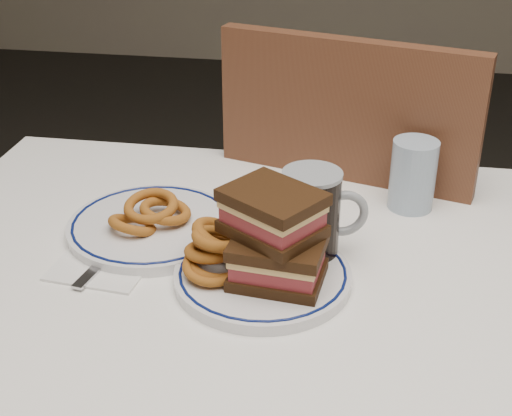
% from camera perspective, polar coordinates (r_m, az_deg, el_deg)
% --- Properties ---
extents(dining_table, '(1.27, 0.87, 0.75)m').
position_cam_1_polar(dining_table, '(1.05, 4.54, -10.77)').
color(dining_table, white).
rests_on(dining_table, floor).
extents(chair_far, '(0.57, 0.57, 1.00)m').
position_cam_1_polar(chair_far, '(1.50, 8.01, -2.66)').
color(chair_far, '#462516').
rests_on(chair_far, floor).
extents(main_plate, '(0.25, 0.25, 0.02)m').
position_cam_1_polar(main_plate, '(0.99, 0.53, -5.40)').
color(main_plate, silver).
rests_on(main_plate, dining_table).
extents(reuben_sandwich, '(0.15, 0.15, 0.13)m').
position_cam_1_polar(reuben_sandwich, '(0.94, 1.55, -2.31)').
color(reuben_sandwich, black).
rests_on(reuben_sandwich, main_plate).
extents(onion_rings_main, '(0.09, 0.12, 0.08)m').
position_cam_1_polar(onion_rings_main, '(0.98, -3.23, -3.33)').
color(onion_rings_main, brown).
rests_on(onion_rings_main, main_plate).
extents(ketchup_ramekin, '(0.06, 0.06, 0.04)m').
position_cam_1_polar(ketchup_ramekin, '(1.06, 0.61, -1.17)').
color(ketchup_ramekin, white).
rests_on(ketchup_ramekin, main_plate).
extents(beer_mug, '(0.12, 0.08, 0.14)m').
position_cam_1_polar(beer_mug, '(1.01, 4.56, -0.67)').
color(beer_mug, black).
rests_on(beer_mug, dining_table).
extents(water_glass, '(0.07, 0.07, 0.12)m').
position_cam_1_polar(water_glass, '(1.18, 12.45, 2.61)').
color(water_glass, '#94A9BF').
rests_on(water_glass, dining_table).
extents(far_plate, '(0.26, 0.26, 0.02)m').
position_cam_1_polar(far_plate, '(1.11, -8.34, -1.44)').
color(far_plate, silver).
rests_on(far_plate, dining_table).
extents(onion_rings_far, '(0.12, 0.11, 0.06)m').
position_cam_1_polar(onion_rings_far, '(1.10, -8.44, -0.41)').
color(onion_rings_far, brown).
rests_on(onion_rings_far, far_plate).
extents(napkin_fork, '(0.15, 0.18, 0.01)m').
position_cam_1_polar(napkin_fork, '(1.06, -11.88, -4.10)').
color(napkin_fork, white).
rests_on(napkin_fork, dining_table).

